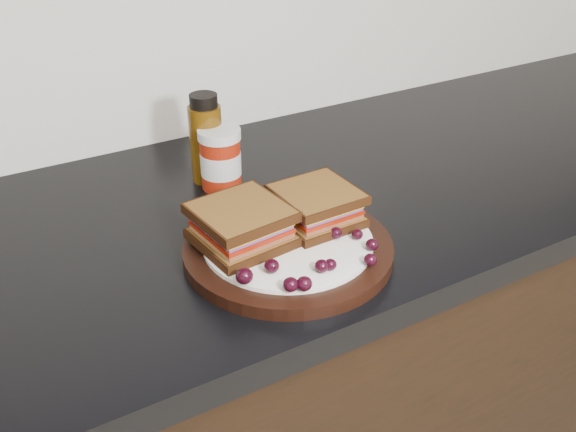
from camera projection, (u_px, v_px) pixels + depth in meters
name	position (u px, v px, depth m)	size (l,w,h in m)	color
base_cabinets	(249.00, 428.00, 1.20)	(3.96, 0.58, 0.86)	black
countertop	(240.00, 222.00, 0.97)	(3.98, 0.60, 0.04)	black
plate	(288.00, 249.00, 0.86)	(0.28, 0.28, 0.02)	black
sandwich_left	(241.00, 225.00, 0.83)	(0.11, 0.11, 0.05)	brown
sandwich_right	(317.00, 206.00, 0.88)	(0.11, 0.11, 0.05)	brown
grape_0	(244.00, 276.00, 0.76)	(0.02, 0.02, 0.02)	black
grape_1	(272.00, 266.00, 0.78)	(0.02, 0.02, 0.02)	black
grape_2	(291.00, 285.00, 0.75)	(0.02, 0.02, 0.02)	black
grape_3	(304.00, 284.00, 0.75)	(0.02, 0.02, 0.02)	black
grape_4	(322.00, 266.00, 0.78)	(0.02, 0.02, 0.02)	black
grape_5	(330.00, 265.00, 0.78)	(0.02, 0.02, 0.01)	black
grape_6	(370.00, 260.00, 0.79)	(0.02, 0.02, 0.02)	black
grape_7	(372.00, 245.00, 0.82)	(0.02, 0.02, 0.02)	black
grape_8	(357.00, 234.00, 0.85)	(0.02, 0.02, 0.01)	black
grape_9	(336.00, 233.00, 0.85)	(0.02, 0.02, 0.02)	black
grape_10	(334.00, 211.00, 0.90)	(0.02, 0.02, 0.02)	black
grape_11	(314.00, 214.00, 0.89)	(0.02, 0.02, 0.02)	black
grape_12	(297.00, 208.00, 0.90)	(0.02, 0.02, 0.02)	black
grape_13	(222.00, 233.00, 0.85)	(0.02, 0.02, 0.02)	black
grape_14	(226.00, 245.00, 0.82)	(0.02, 0.02, 0.02)	black
grape_15	(254.00, 252.00, 0.81)	(0.02, 0.02, 0.02)	black
grape_16	(233.00, 226.00, 0.86)	(0.02, 0.02, 0.02)	black
grape_17	(236.00, 241.00, 0.83)	(0.02, 0.02, 0.02)	black
grape_18	(230.00, 249.00, 0.81)	(0.02, 0.02, 0.02)	black
condiment_jar	(221.00, 159.00, 1.00)	(0.07, 0.07, 0.10)	#991D0B
oil_bottle	(206.00, 138.00, 1.01)	(0.05, 0.05, 0.14)	#4C2F07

